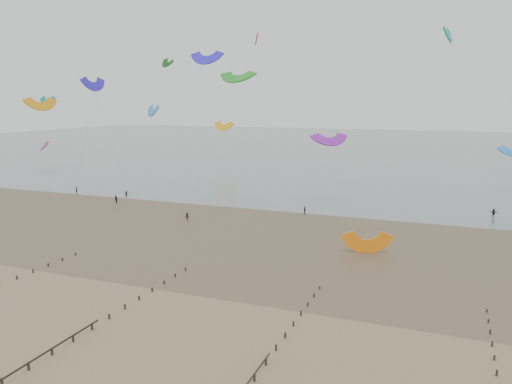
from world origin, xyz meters
The scene contains 6 objects.
ground centered at (0.00, 0.00, 0.00)m, with size 500.00×500.00×0.00m, color brown.
sea_and_shore centered at (-4.08, 34.40, 0.01)m, with size 500.00×665.00×0.03m.
kitesurfer_lead centered at (-47.39, 50.87, 0.83)m, with size 0.61×0.40×1.66m, color black.
kitesurfers centered at (21.58, 49.18, 0.84)m, with size 99.46×25.04×1.87m.
grounded_kite centered at (24.90, 28.52, 0.00)m, with size 6.25×3.27×4.76m, color orange, non-canonical shape.
kites_airborne centered at (-8.65, 92.41, 21.76)m, with size 243.18×95.66×43.79m.
Camera 1 is at (35.30, -42.74, 21.95)m, focal length 35.00 mm.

